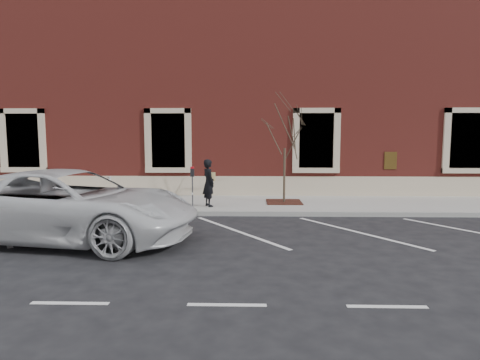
{
  "coord_description": "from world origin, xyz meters",
  "views": [
    {
      "loc": [
        0.35,
        -12.81,
        2.52
      ],
      "look_at": [
        0.0,
        0.6,
        1.1
      ],
      "focal_mm": 30.0,
      "sensor_mm": 36.0,
      "label": 1
    }
  ],
  "objects_px": {
    "man": "(209,183)",
    "parking_meter": "(192,179)",
    "sapling": "(285,133)",
    "white_truck": "(69,205)"
  },
  "relations": [
    {
      "from": "parking_meter",
      "to": "sapling",
      "type": "xyz_separation_m",
      "value": [
        3.22,
        1.11,
        1.57
      ]
    },
    {
      "from": "sapling",
      "to": "white_truck",
      "type": "distance_m",
      "value": 7.81
    },
    {
      "from": "man",
      "to": "parking_meter",
      "type": "height_order",
      "value": "man"
    },
    {
      "from": "sapling",
      "to": "man",
      "type": "bearing_deg",
      "value": -161.1
    },
    {
      "from": "sapling",
      "to": "white_truck",
      "type": "height_order",
      "value": "sapling"
    },
    {
      "from": "sapling",
      "to": "parking_meter",
      "type": "bearing_deg",
      "value": -160.95
    },
    {
      "from": "parking_meter",
      "to": "white_truck",
      "type": "bearing_deg",
      "value": -106.21
    },
    {
      "from": "man",
      "to": "white_truck",
      "type": "distance_m",
      "value": 5.11
    },
    {
      "from": "man",
      "to": "parking_meter",
      "type": "distance_m",
      "value": 0.59
    },
    {
      "from": "man",
      "to": "sapling",
      "type": "bearing_deg",
      "value": -100.64
    }
  ]
}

